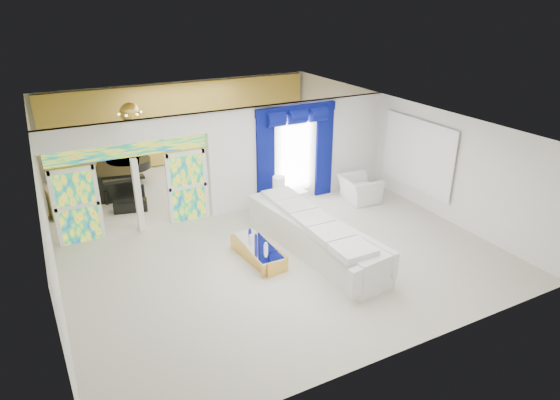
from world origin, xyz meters
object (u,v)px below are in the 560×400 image
console_table (288,200)px  grand_piano (119,180)px  coffee_table (258,253)px  armchair (359,189)px  white_sofa (313,237)px

console_table → grand_piano: bearing=141.3°
coffee_table → armchair: (4.27, 1.81, 0.19)m
console_table → armchair: 2.25m
armchair → white_sofa: bearing=131.5°
white_sofa → coffee_table: white_sofa is taller
grand_piano → coffee_table: bearing=-57.2°
armchair → grand_piano: size_ratio=0.67×
console_table → armchair: size_ratio=1.04×
coffee_table → console_table: console_table is taller
console_table → grand_piano: size_ratio=0.70×
white_sofa → grand_piano: grand_piano is taller
white_sofa → armchair: 3.61m
console_table → coffee_table: bearing=-130.9°
white_sofa → coffee_table: size_ratio=2.65×
white_sofa → console_table: (0.77, 2.75, -0.23)m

